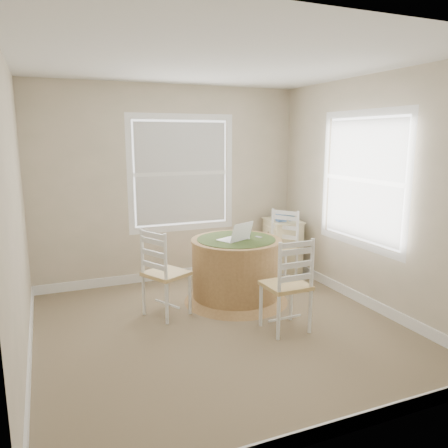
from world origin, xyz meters
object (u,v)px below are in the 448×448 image
chair_right (279,248)px  laptop (235,238)px  chair_left (166,273)px  chair_near (286,285)px  round_table (236,267)px  corner_chest (282,246)px

chair_right → laptop: size_ratio=2.27×
chair_left → chair_near: bearing=-157.4°
chair_left → chair_near: (1.00, -0.83, 0.00)m
laptop → chair_right: bearing=-177.0°
round_table → corner_chest: size_ratio=1.59×
chair_right → laptop: laptop is taller
chair_right → chair_left: bearing=-108.2°
round_table → chair_near: 0.94m
round_table → corner_chest: (1.07, 0.76, -0.02)m
chair_left → corner_chest: (1.94, 0.86, -0.09)m
laptop → round_table: bearing=-151.7°
chair_left → corner_chest: bearing=-93.8°
laptop → corner_chest: 1.42m
chair_near → laptop: bearing=-81.1°
chair_right → corner_chest: chair_right is taller
round_table → laptop: 0.38m
chair_near → corner_chest: chair_near is taller
round_table → chair_right: chair_right is taller
chair_left → chair_right: (1.67, 0.47, 0.00)m
chair_right → laptop: 0.98m
round_table → chair_left: chair_left is taller
chair_near → corner_chest: bearing=-120.8°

